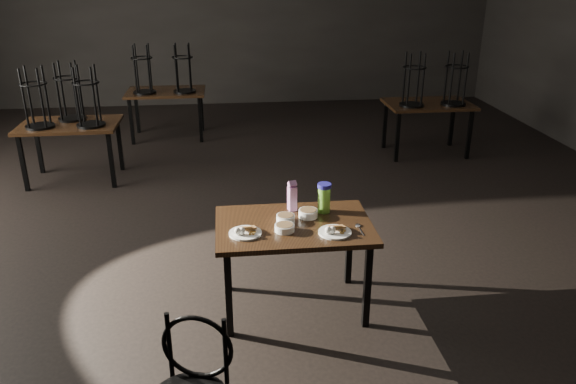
{
  "coord_description": "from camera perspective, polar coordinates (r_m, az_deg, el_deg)",
  "views": [
    {
      "loc": [
        -0.16,
        -5.03,
        2.62
      ],
      "look_at": [
        0.32,
        -0.77,
        0.85
      ],
      "focal_mm": 35.0,
      "sensor_mm": 36.0,
      "label": 1
    }
  ],
  "objects": [
    {
      "name": "bg_table_left",
      "position": [
        7.51,
        -21.41,
        6.69
      ],
      "size": [
        1.2,
        0.8,
        1.48
      ],
      "color": "black",
      "rests_on": "ground"
    },
    {
      "name": "bg_table_far",
      "position": [
        9.02,
        -12.34,
        9.99
      ],
      "size": [
        1.2,
        0.8,
        1.48
      ],
      "color": "black",
      "rests_on": "ground"
    },
    {
      "name": "juice_carton",
      "position": [
        4.51,
        0.43,
        -0.45
      ],
      "size": [
        0.08,
        0.08,
        0.25
      ],
      "color": "#891978",
      "rests_on": "main_table"
    },
    {
      "name": "bowl_big",
      "position": [
        4.19,
        -0.35,
        -3.64
      ],
      "size": [
        0.15,
        0.15,
        0.05
      ],
      "color": "white",
      "rests_on": "main_table"
    },
    {
      "name": "bg_table_right",
      "position": [
        8.28,
        14.17,
        8.73
      ],
      "size": [
        1.2,
        0.8,
        1.48
      ],
      "color": "black",
      "rests_on": "ground"
    },
    {
      "name": "plate_right",
      "position": [
        4.18,
        4.77,
        -3.93
      ],
      "size": [
        0.25,
        0.25,
        0.08
      ],
      "color": "white",
      "rests_on": "main_table"
    },
    {
      "name": "plate_left",
      "position": [
        4.16,
        -4.39,
        -4.03
      ],
      "size": [
        0.24,
        0.24,
        0.08
      ],
      "color": "white",
      "rests_on": "main_table"
    },
    {
      "name": "bowl_far",
      "position": [
        4.42,
        2.06,
        -2.15
      ],
      "size": [
        0.15,
        0.15,
        0.06
      ],
      "color": "white",
      "rests_on": "main_table"
    },
    {
      "name": "spoon",
      "position": [
        4.3,
        7.18,
        -3.47
      ],
      "size": [
        0.05,
        0.2,
        0.01
      ],
      "color": "silver",
      "rests_on": "main_table"
    },
    {
      "name": "main_table",
      "position": [
        4.35,
        0.6,
        -4.18
      ],
      "size": [
        1.2,
        0.8,
        0.75
      ],
      "color": "black",
      "rests_on": "ground"
    },
    {
      "name": "water_bottle",
      "position": [
        4.48,
        3.69,
        -0.57
      ],
      "size": [
        0.14,
        0.14,
        0.24
      ],
      "color": "#78CC3C",
      "rests_on": "main_table"
    },
    {
      "name": "bowl_near",
      "position": [
        4.34,
        -0.25,
        -2.68
      ],
      "size": [
        0.14,
        0.14,
        0.06
      ],
      "color": "white",
      "rests_on": "main_table"
    },
    {
      "name": "bentwood_chair",
      "position": [
        3.21,
        -9.68,
        -18.68
      ],
      "size": [
        0.46,
        0.45,
        0.89
      ],
      "rotation": [
        0.0,
        0.0,
        -0.28
      ],
      "color": "black",
      "rests_on": "ground"
    }
  ]
}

